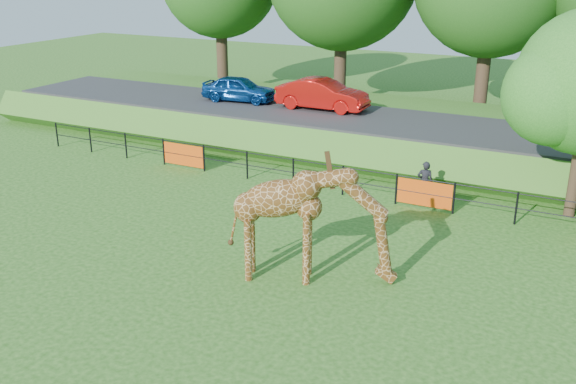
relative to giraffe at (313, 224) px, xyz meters
name	(u,v)px	position (x,y,z in m)	size (l,w,h in m)	color
ground	(224,291)	(-1.76, -1.62, -1.59)	(90.00, 90.00, 0.00)	#215114
giraffe	(313,224)	(0.00, 0.00, 0.00)	(4.44, 0.82, 3.17)	#593312
perimeter_fence	(343,180)	(-1.76, 6.38, -1.04)	(28.07, 0.10, 1.10)	black
embankment	(406,131)	(-1.76, 13.88, -0.94)	(40.00, 9.00, 1.30)	#215114
road	(396,123)	(-1.76, 12.38, -0.23)	(40.00, 5.00, 0.12)	#2A2A2D
car_blue	(239,89)	(-9.98, 12.84, 0.46)	(1.47, 3.66, 1.25)	#124694
car_red	(322,94)	(-5.60, 13.04, 0.54)	(1.50, 4.30, 1.42)	red
visitor	(425,182)	(1.07, 6.98, -0.84)	(0.55, 0.36, 1.50)	black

